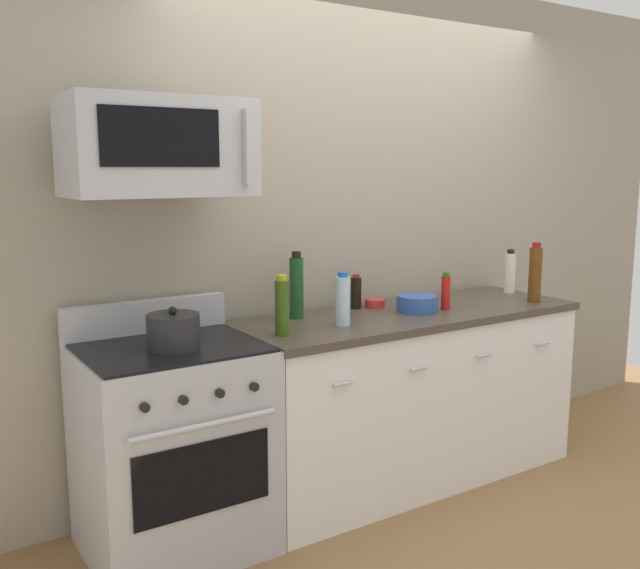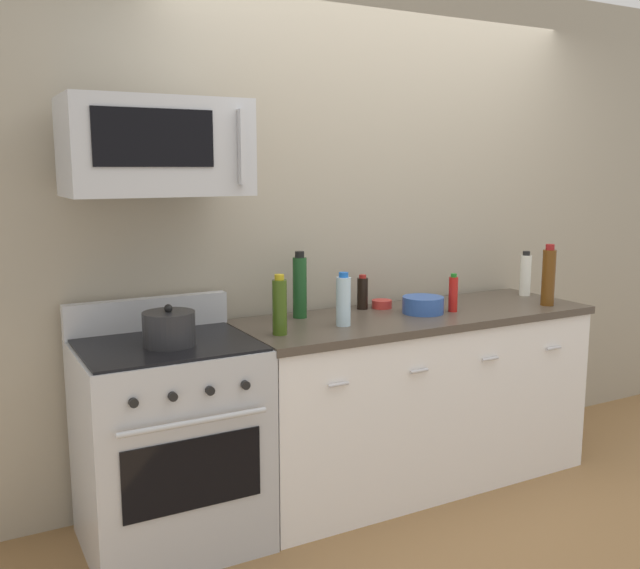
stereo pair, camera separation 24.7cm
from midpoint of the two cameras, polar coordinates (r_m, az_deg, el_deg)
The scene contains 15 objects.
ground_plane at distance 3.99m, azimuth 9.42°, elevation -15.35°, with size 6.00×6.00×0.00m, color olive.
back_wall at distance 3.96m, azimuth 6.31°, elevation 4.86°, with size 5.00×0.10×2.70m, color #9E937F.
counter_unit at distance 3.82m, azimuth 9.62°, elevation -9.07°, with size 1.91×0.66×0.92m.
range_oven at distance 3.22m, azimuth -9.94°, elevation -12.53°, with size 0.76×0.69×1.07m.
microwave at distance 3.03m, azimuth -10.92°, elevation 10.89°, with size 0.74×0.44×0.40m.
bottle_wine_green at distance 3.50m, azimuth 0.36°, elevation -0.17°, with size 0.07×0.07×0.34m.
bottle_soy_sauce_dark at distance 3.74m, azimuth 5.36°, elevation -0.69°, with size 0.06×0.06×0.18m.
bottle_hot_sauce_red at distance 3.75m, azimuth 12.65°, elevation -0.74°, with size 0.05×0.05×0.20m.
bottle_vinegar_white at distance 4.33m, azimuth 17.95°, elevation 0.77°, with size 0.06×0.06×0.26m.
bottle_olive_oil at distance 3.15m, azimuth -1.07°, elevation -1.79°, with size 0.07×0.07×0.28m.
bottle_wine_amber at distance 4.05m, azimuth 19.77°, elevation 0.61°, with size 0.07×0.07×0.34m.
bottle_water_clear at distance 3.34m, azimuth 4.04°, elevation -1.32°, with size 0.07×0.07×0.26m.
bowl_blue_mixing at distance 3.69m, azimuth 10.29°, elevation -1.62°, with size 0.21×0.21×0.09m.
bowl_red_small at distance 3.79m, azimuth 6.92°, elevation -1.58°, with size 0.11×0.11×0.04m.
stockpot at distance 3.01m, azimuth -9.90°, elevation -3.57°, with size 0.22×0.22×0.18m.
Camera 2 is at (-2.15, -2.90, 1.67)m, focal length 39.34 mm.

